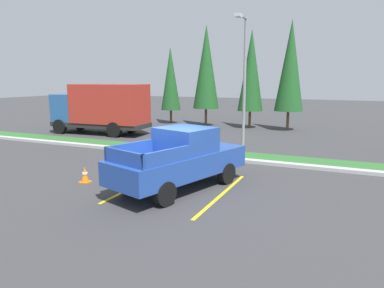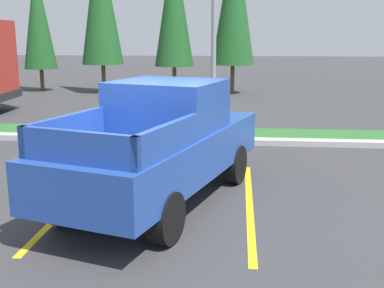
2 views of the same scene
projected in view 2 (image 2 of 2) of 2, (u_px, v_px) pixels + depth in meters
The scene contains 8 objects.
ground_plane at pixel (148, 206), 8.33m from camera, with size 120.00×120.00×0.00m, color #38383A.
parking_line_near at pixel (76, 198), 8.69m from camera, with size 0.12×4.80×0.01m, color yellow.
parking_line_far at pixel (249, 204), 8.40m from camera, with size 0.12×4.80×0.01m, color yellow.
curb_strip at pixel (182, 140), 13.17m from camera, with size 56.00×0.40×0.15m, color #B2B2AD.
grass_median at pixel (186, 134), 14.25m from camera, with size 56.00×1.80×0.06m, color #2D662D.
pickup_truck_main at pixel (162, 143), 8.36m from camera, with size 3.37×5.54×2.10m.
cypress_tree_leftmost at pixel (38, 17), 24.51m from camera, with size 1.67×1.67×6.41m.
cypress_tree_center at pixel (174, 3), 23.55m from camera, with size 1.93×1.93×7.44m.
Camera 2 is at (1.52, -7.78, 2.88)m, focal length 45.29 mm.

